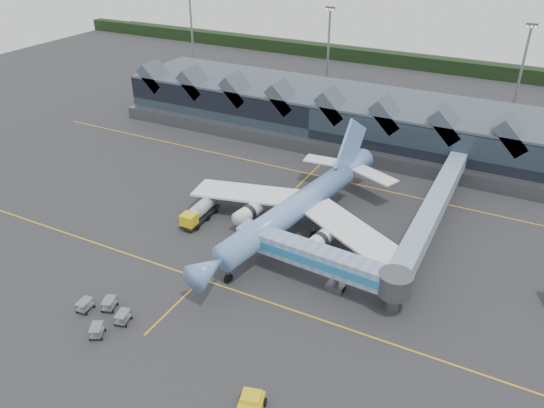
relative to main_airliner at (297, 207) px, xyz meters
The scene contains 10 objects.
ground 11.58m from the main_airliner, 123.40° to the right, with size 260.00×260.00×0.00m, color #2C2C2F.
taxi_stripes 7.29m from the main_airliner, behind, with size 120.00×60.00×0.01m.
tree_line_far 101.15m from the main_airliner, 93.38° to the left, with size 260.00×4.00×4.00m, color black.
terminal 39.87m from the main_airliner, 106.06° to the left, with size 90.00×22.25×12.52m.
light_masts 56.45m from the main_airliner, 74.37° to the left, with size 132.40×42.56×22.45m.
main_airliner is the anchor object (origin of this frame).
jet_bridge 14.42m from the main_airliner, 47.66° to the right, with size 24.41×5.21×5.53m.
fuel_truck 15.55m from the main_airliner, 164.75° to the right, with size 2.93×9.06×3.02m.
pushback_tug 34.48m from the main_airliner, 72.41° to the right, with size 3.50×4.64×1.88m.
baggage_carts 31.59m from the main_airliner, 112.56° to the right, with size 7.29×6.69×1.44m.
Camera 1 is at (34.60, -54.16, 43.78)m, focal length 35.00 mm.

